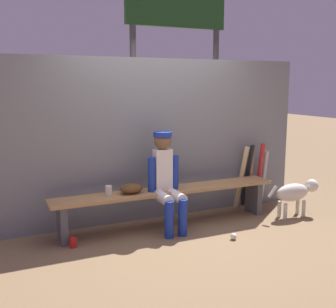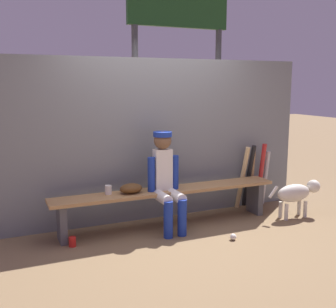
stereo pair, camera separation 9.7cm
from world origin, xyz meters
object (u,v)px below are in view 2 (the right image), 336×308
at_px(dugout_bench, 168,197).
at_px(player_seated, 166,177).
at_px(bat_aluminum_silver, 265,178).
at_px(cup_on_ground, 72,242).
at_px(scoreboard, 182,31).
at_px(bat_wood_natural, 242,178).
at_px(baseball, 233,237).
at_px(bat_aluminum_black, 249,176).
at_px(cup_on_bench, 108,190).
at_px(bat_aluminum_red, 261,175).
at_px(bat_wood_tan, 251,179).
at_px(baseball_glove, 131,188).
at_px(dog, 297,193).

bearing_deg(dugout_bench, player_seated, -122.83).
height_order(bat_aluminum_silver, cup_on_ground, bat_aluminum_silver).
height_order(cup_on_ground, scoreboard, scoreboard).
bearing_deg(bat_wood_natural, baseball, -128.09).
xyz_separation_m(bat_aluminum_black, baseball, (-0.90, -1.02, -0.43)).
bearing_deg(cup_on_bench, bat_aluminum_red, 3.54).
bearing_deg(bat_aluminum_silver, bat_aluminum_black, 176.14).
xyz_separation_m(dugout_bench, player_seated, (-0.07, -0.11, 0.28)).
xyz_separation_m(cup_on_ground, cup_on_bench, (0.49, 0.26, 0.48)).
xyz_separation_m(bat_wood_tan, bat_aluminum_silver, (0.22, -0.04, -0.00)).
bearing_deg(bat_wood_tan, bat_aluminum_red, -41.63).
xyz_separation_m(bat_aluminum_silver, baseball, (-1.18, -1.00, -0.38)).
relative_size(baseball_glove, bat_wood_tan, 0.34).
relative_size(bat_aluminum_black, scoreboard, 0.25).
bearing_deg(bat_aluminum_red, bat_wood_tan, 138.37).
relative_size(bat_aluminum_silver, baseball, 11.23).
height_order(dugout_bench, cup_on_bench, cup_on_bench).
distance_m(cup_on_ground, cup_on_bench, 0.74).
distance_m(bat_wood_natural, cup_on_bench, 2.02).
xyz_separation_m(bat_aluminum_black, cup_on_ground, (-2.66, -0.47, -0.41)).
bearing_deg(cup_on_bench, bat_aluminum_silver, 4.57).
bearing_deg(dugout_bench, scoreboard, 59.27).
relative_size(bat_aluminum_silver, dog, 0.99).
distance_m(baseball_glove, cup_on_bench, 0.27).
distance_m(baseball_glove, scoreboard, 2.95).
height_order(dugout_bench, cup_on_ground, dugout_bench).
height_order(bat_wood_natural, bat_aluminum_silver, bat_wood_natural).
distance_m(bat_aluminum_red, cup_on_ground, 2.88).
relative_size(player_seated, bat_aluminum_silver, 1.47).
bearing_deg(cup_on_ground, dugout_bench, 8.83).
height_order(bat_aluminum_red, baseball, bat_aluminum_red).
relative_size(dugout_bench, baseball, 39.96).
bearing_deg(bat_wood_natural, baseball_glove, -173.05).
height_order(bat_aluminum_silver, scoreboard, scoreboard).
xyz_separation_m(bat_aluminum_black, scoreboard, (-0.49, 1.27, 2.16)).
distance_m(bat_wood_tan, bat_aluminum_silver, 0.22).
bearing_deg(bat_wood_natural, scoreboard, 104.33).
distance_m(baseball, scoreboard, 3.48).
bearing_deg(cup_on_bench, bat_wood_natural, 4.29).
relative_size(bat_aluminum_red, baseball, 12.83).
xyz_separation_m(baseball, dog, (1.25, 0.38, 0.30)).
relative_size(dugout_bench, player_seated, 2.42).
height_order(bat_wood_natural, bat_wood_tan, bat_wood_natural).
xyz_separation_m(bat_aluminum_red, baseball, (-1.07, -0.95, -0.44)).
bearing_deg(bat_aluminum_black, dugout_bench, -168.92).
distance_m(bat_wood_tan, bat_aluminum_red, 0.14).
bearing_deg(bat_wood_natural, dugout_bench, -170.38).
bearing_deg(bat_aluminum_silver, player_seated, -168.14).
height_order(bat_wood_tan, dog, bat_wood_tan).
bearing_deg(bat_aluminum_red, scoreboard, 116.04).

